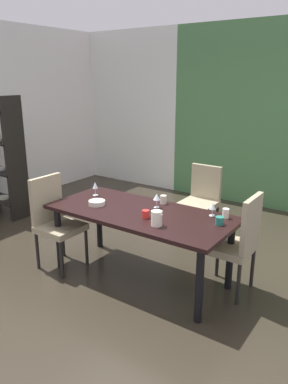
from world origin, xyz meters
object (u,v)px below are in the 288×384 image
Objects in this scene: cup_near_shelf at (226,213)px; wine_glass_center at (213,206)px; cup_rear at (220,221)px; dining_table at (140,219)px; pitcher_left at (157,218)px; chair_right_far at (238,240)px; chair_left_near at (55,218)px; cup_corner at (163,200)px; wine_glass_west at (157,197)px; serving_bowl_south at (97,203)px; cup_front at (146,214)px; chair_head_far at (201,198)px; wine_glass_north at (95,186)px.

wine_glass_center is at bearing -172.09° from cup_near_shelf.
cup_rear is 0.19m from cup_near_shelf.
pitcher_left is (0.35, -0.23, 0.16)m from dining_table.
chair_right_far is 0.99× the size of chair_left_near.
chair_left_near reaches higher than cup_corner.
wine_glass_west is at bearing 66.74° from dining_table.
wine_glass_center is 0.96× the size of pitcher_left.
serving_bowl_south is 0.64m from cup_front.
cup_near_shelf is (0.71, 0.13, -0.06)m from wine_glass_west.
cup_near_shelf is at bearing 9.98° from wine_glass_west.
serving_bowl_south is at bearing -152.49° from wine_glass_west.
wine_glass_west is at bearing -170.02° from cup_near_shelf.
chair_head_far is 1.28m from wine_glass_center.
chair_right_far is at bearing 16.02° from serving_bowl_south.
cup_rear is (1.75, 0.43, 0.23)m from chair_left_near.
chair_right_far is at bearing 7.56° from wine_glass_west.
wine_glass_west is 1.97× the size of cup_front.
dining_table is 13.39× the size of pitcher_left.
wine_glass_west is at bearing 115.72° from chair_left_near.
cup_rear is at bearing 20.70° from cup_front.
wine_glass_west reaches higher than cup_corner.
pitcher_left is (0.84, -0.12, 0.05)m from serving_bowl_south.
chair_right_far is 12.48× the size of cup_rear.
chair_right_far is 6.71× the size of wine_glass_west.
wine_glass_west is 1.57× the size of cup_near_shelf.
cup_near_shelf reaches higher than cup_corner.
chair_left_near is 1.13m from cup_front.
serving_bowl_south is (-1.42, -0.41, 0.22)m from chair_right_far.
serving_bowl_south is at bearing -160.69° from wine_glass_center.
cup_front is 0.54× the size of pitcher_left.
wine_glass_center is at bearing 10.44° from wine_glass_west.
serving_bowl_south is 2.17× the size of cup_rear.
chair_right_far is 1.49m from serving_bowl_south.
wine_glass_north is (-1.66, -0.16, 0.31)m from chair_right_far.
cup_corner is at bearing 92.68° from chair_head_far.
chair_left_near is at bearing 107.87° from chair_right_far.
cup_near_shelf is at bearing 7.91° from wine_glass_center.
chair_left_near is at bearing -159.50° from wine_glass_center.
cup_front is at bearing 151.40° from pitcher_left.
wine_glass_west is at bearing 103.72° from cup_front.
cup_corner is at bearing 178.27° from cup_near_shelf.
chair_left_near reaches higher than wine_glass_west.
pitcher_left reaches higher than cup_front.
wine_glass_center is 0.78× the size of serving_bowl_south.
cup_near_shelf is (-0.02, 0.19, 0.01)m from cup_rear.
cup_near_shelf is at bearing -1.73° from cup_corner.
serving_bowl_south is at bearing -161.81° from cup_near_shelf.
chair_left_near is 0.58m from wine_glass_north.
cup_corner is at bearing 77.86° from dining_table.
cup_front is at bearing -79.51° from cup_corner.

